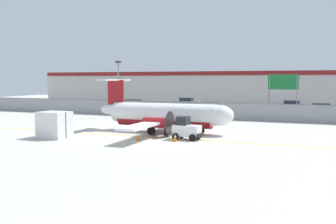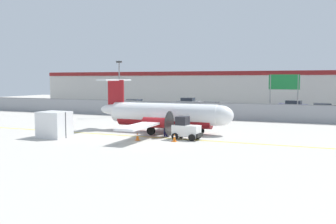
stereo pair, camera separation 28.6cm
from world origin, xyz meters
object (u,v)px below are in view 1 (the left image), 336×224
object	(u,v)px
baggage_tug	(186,129)
traffic_cone_near_right	(189,126)
commuter_airplane	(166,115)
cargo_container	(55,125)
parked_car_1	(187,102)
parked_car_3	(230,109)
parked_car_0	(132,104)
parked_car_5	(322,109)
apron_light_pole	(118,84)
ground_crew_worker	(166,126)
traffic_cone_far_left	(175,138)
highway_sign	(283,86)
traffic_cone_near_left	(138,137)
parked_car_2	(210,107)
parked_car_4	(291,106)

from	to	relation	value
baggage_tug	traffic_cone_near_right	world-z (taller)	baggage_tug
traffic_cone_near_right	commuter_airplane	bearing A→B (deg)	-119.86
cargo_container	parked_car_1	xyz separation A→B (m)	(-0.73, 36.85, -0.21)
cargo_container	parked_car_3	distance (m)	26.57
cargo_container	parked_car_0	size ratio (longest dim) A/B	0.57
parked_car_3	parked_car_5	xyz separation A→B (m)	(11.66, 4.37, 0.00)
traffic_cone_near_right	parked_car_0	size ratio (longest dim) A/B	0.15
baggage_tug	apron_light_pole	world-z (taller)	apron_light_pole
ground_crew_worker	traffic_cone_far_left	xyz separation A→B (m)	(1.64, -2.17, -0.64)
parked_car_3	highway_sign	size ratio (longest dim) A/B	0.79
ground_crew_worker	traffic_cone_near_left	size ratio (longest dim) A/B	2.66
parked_car_2	parked_car_3	size ratio (longest dim) A/B	1.01
baggage_tug	cargo_container	bearing A→B (deg)	-157.89
baggage_tug	parked_car_5	distance (m)	28.00
parked_car_3	apron_light_pole	world-z (taller)	apron_light_pole
apron_light_pole	highway_sign	size ratio (longest dim) A/B	1.32
ground_crew_worker	highway_sign	distance (m)	19.67
baggage_tug	parked_car_3	xyz separation A→B (m)	(-1.14, 21.58, 0.04)
traffic_cone_near_right	apron_light_pole	world-z (taller)	apron_light_pole
traffic_cone_near_left	cargo_container	bearing A→B (deg)	-169.68
parked_car_1	parked_car_3	distance (m)	15.77
traffic_cone_near_right	apron_light_pole	distance (m)	15.21
traffic_cone_near_right	parked_car_3	bearing A→B (deg)	88.01
parked_car_0	parked_car_3	distance (m)	17.31
ground_crew_worker	parked_car_5	size ratio (longest dim) A/B	0.40
parked_car_2	parked_car_4	bearing A→B (deg)	-151.53
ground_crew_worker	apron_light_pole	bearing A→B (deg)	48.08
parked_car_5	highway_sign	world-z (taller)	highway_sign
commuter_airplane	apron_light_pole	xyz separation A→B (m)	(-10.88, 10.49, 2.70)
parked_car_3	baggage_tug	bearing A→B (deg)	-81.98
apron_light_pole	highway_sign	distance (m)	20.54
parked_car_3	parked_car_4	size ratio (longest dim) A/B	0.99
commuter_airplane	parked_car_0	xyz separation A→B (m)	(-14.90, 22.25, -0.71)
traffic_cone_far_left	parked_car_5	size ratio (longest dim) A/B	0.15
parked_car_0	parked_car_1	world-z (taller)	same
commuter_airplane	traffic_cone_far_left	xyz separation A→B (m)	(2.62, -4.68, -1.29)
traffic_cone_near_left	parked_car_5	world-z (taller)	parked_car_5
ground_crew_worker	parked_car_5	xyz separation A→B (m)	(12.63, 25.16, -0.06)
traffic_cone_near_right	ground_crew_worker	bearing A→B (deg)	-94.89
parked_car_4	cargo_container	bearing A→B (deg)	71.88
ground_crew_worker	parked_car_2	distance (m)	23.07
traffic_cone_far_left	parked_car_1	xyz separation A→B (m)	(-10.88, 34.99, 0.58)
parked_car_2	parked_car_4	world-z (taller)	same
baggage_tug	parked_car_1	world-z (taller)	baggage_tug
highway_sign	cargo_container	bearing A→B (deg)	-127.59
commuter_airplane	parked_car_2	size ratio (longest dim) A/B	3.66
ground_crew_worker	parked_car_1	bearing A→B (deg)	21.42
highway_sign	commuter_airplane	bearing A→B (deg)	-121.14
apron_light_pole	parked_car_1	bearing A→B (deg)	82.47
parked_car_0	parked_car_4	distance (m)	24.97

